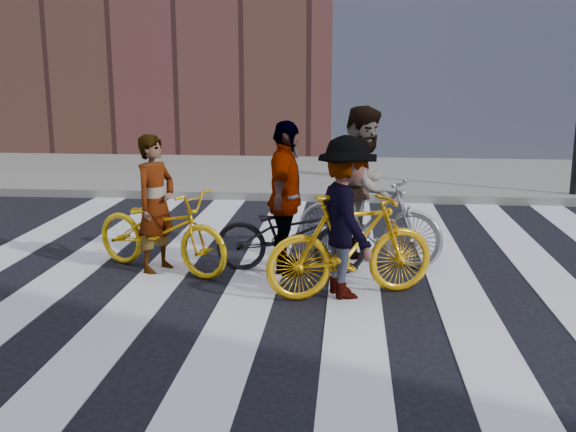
# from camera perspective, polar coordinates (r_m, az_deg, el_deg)

# --- Properties ---
(ground) EXTENTS (100.00, 100.00, 0.00)m
(ground) POSITION_cam_1_polar(r_m,az_deg,el_deg) (7.08, 1.14, -6.81)
(ground) COLOR black
(ground) RESTS_ON ground
(sidewalk_far) EXTENTS (100.00, 5.00, 0.15)m
(sidewalk_far) POSITION_cam_1_polar(r_m,az_deg,el_deg) (14.35, 3.33, 3.43)
(sidewalk_far) COLOR gray
(sidewalk_far) RESTS_ON ground
(zebra_crosswalk) EXTENTS (8.25, 10.00, 0.01)m
(zebra_crosswalk) POSITION_cam_1_polar(r_m,az_deg,el_deg) (7.08, 1.14, -6.77)
(zebra_crosswalk) COLOR silver
(zebra_crosswalk) RESTS_ON ground
(bike_yellow_left) EXTENTS (1.97, 1.37, 0.98)m
(bike_yellow_left) POSITION_cam_1_polar(r_m,az_deg,el_deg) (7.94, -10.70, -1.18)
(bike_yellow_left) COLOR yellow
(bike_yellow_left) RESTS_ON ground
(bike_silver_mid) EXTENTS (1.91, 1.15, 1.11)m
(bike_silver_mid) POSITION_cam_1_polar(r_m,az_deg,el_deg) (8.16, 6.79, -0.23)
(bike_silver_mid) COLOR #ADB2B8
(bike_silver_mid) RESTS_ON ground
(bike_yellow_right) EXTENTS (1.87, 1.10, 1.09)m
(bike_yellow_right) POSITION_cam_1_polar(r_m,az_deg,el_deg) (6.95, 5.36, -2.54)
(bike_yellow_right) COLOR #FAB00D
(bike_yellow_right) RESTS_ON ground
(bike_dark_rear) EXTENTS (1.77, 0.69, 0.91)m
(bike_dark_rear) POSITION_cam_1_polar(r_m,az_deg,el_deg) (7.76, 0.16, -1.53)
(bike_dark_rear) COLOR black
(bike_dark_rear) RESTS_ON ground
(rider_left) EXTENTS (0.59, 0.69, 1.60)m
(rider_left) POSITION_cam_1_polar(r_m,az_deg,el_deg) (7.89, -11.14, 1.00)
(rider_left) COLOR slate
(rider_left) RESTS_ON ground
(rider_mid) EXTENTS (1.01, 1.12, 1.90)m
(rider_mid) POSITION_cam_1_polar(r_m,az_deg,el_deg) (8.08, 6.51, 2.52)
(rider_mid) COLOR slate
(rider_mid) RESTS_ON ground
(rider_right) EXTENTS (0.96, 1.23, 1.67)m
(rider_right) POSITION_cam_1_polar(r_m,az_deg,el_deg) (6.88, 4.99, -0.16)
(rider_right) COLOR slate
(rider_right) RESTS_ON ground
(rider_rear) EXTENTS (0.48, 1.05, 1.76)m
(rider_rear) POSITION_cam_1_polar(r_m,az_deg,el_deg) (7.67, -0.21, 1.54)
(rider_rear) COLOR slate
(rider_rear) RESTS_ON ground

